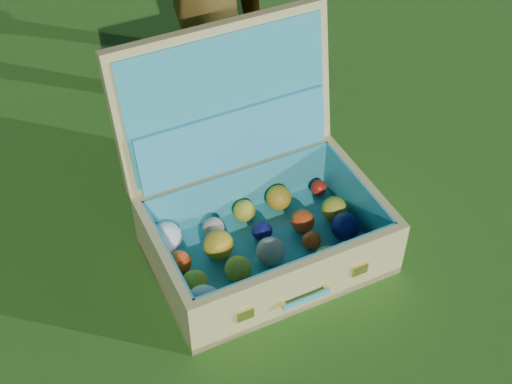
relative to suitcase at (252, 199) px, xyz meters
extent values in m
plane|color=#215114|center=(-0.12, 0.02, -0.15)|extent=(60.00, 60.00, 0.00)
cube|color=#C9BB6C|center=(0.01, -0.08, -0.14)|extent=(0.61, 0.43, 0.02)
cube|color=#C9BB6C|center=(0.02, -0.26, -0.07)|extent=(0.58, 0.06, 0.17)
cube|color=#C9BB6C|center=(0.00, 0.11, -0.07)|extent=(0.58, 0.06, 0.17)
cube|color=#C9BB6C|center=(-0.27, -0.10, -0.07)|extent=(0.05, 0.35, 0.17)
cube|color=#C9BB6C|center=(0.29, -0.06, -0.07)|extent=(0.05, 0.35, 0.17)
cube|color=teal|center=(0.01, -0.08, -0.13)|extent=(0.56, 0.38, 0.01)
cube|color=teal|center=(0.02, -0.25, -0.06)|extent=(0.54, 0.04, 0.15)
cube|color=teal|center=(0.00, 0.09, -0.06)|extent=(0.54, 0.04, 0.15)
cube|color=teal|center=(-0.25, -0.10, -0.06)|extent=(0.03, 0.34, 0.15)
cube|color=teal|center=(0.28, -0.06, -0.06)|extent=(0.03, 0.34, 0.15)
cube|color=#C9BB6C|center=(-0.01, 0.17, 0.21)|extent=(0.59, 0.15, 0.39)
cube|color=teal|center=(0.00, 0.15, 0.21)|extent=(0.54, 0.11, 0.34)
cube|color=#38A3B9|center=(0.00, 0.12, 0.11)|extent=(0.52, 0.08, 0.16)
cube|color=#F2C659|center=(-0.13, -0.28, -0.07)|extent=(0.04, 0.01, 0.03)
cube|color=#F2C659|center=(0.18, -0.26, -0.07)|extent=(0.04, 0.01, 0.03)
cylinder|color=#38A3B9|center=(0.03, -0.29, -0.08)|extent=(0.13, 0.02, 0.01)
cube|color=#F2C659|center=(-0.03, -0.28, -0.08)|extent=(0.01, 0.02, 0.01)
cube|color=#F2C659|center=(0.08, -0.28, -0.08)|extent=(0.01, 0.02, 0.01)
sphere|color=silver|center=(-0.21, -0.21, -0.08)|extent=(0.09, 0.09, 0.09)
sphere|color=#B81C0E|center=(-0.09, -0.20, -0.10)|extent=(0.05, 0.05, 0.05)
sphere|color=silver|center=(0.02, -0.21, -0.10)|extent=(0.05, 0.05, 0.05)
sphere|color=gold|center=(0.13, -0.18, -0.09)|extent=(0.07, 0.07, 0.07)
sphere|color=gold|center=(0.24, -0.19, -0.09)|extent=(0.07, 0.07, 0.07)
sphere|color=gold|center=(-0.20, -0.13, -0.09)|extent=(0.07, 0.07, 0.07)
sphere|color=gold|center=(-0.09, -0.13, -0.09)|extent=(0.07, 0.07, 0.07)
sphere|color=#C7AD8C|center=(0.01, -0.11, -0.09)|extent=(0.07, 0.07, 0.07)
sphere|color=#DE4212|center=(0.13, -0.10, -0.10)|extent=(0.05, 0.05, 0.05)
sphere|color=#0F104E|center=(0.22, -0.10, -0.09)|extent=(0.08, 0.08, 0.08)
sphere|color=#DE4212|center=(-0.22, -0.05, -0.10)|extent=(0.06, 0.06, 0.06)
sphere|color=gold|center=(-0.11, -0.04, -0.09)|extent=(0.08, 0.08, 0.08)
sphere|color=#0F104E|center=(0.02, -0.03, -0.10)|extent=(0.05, 0.05, 0.05)
sphere|color=#DE4212|center=(0.13, -0.04, -0.10)|extent=(0.06, 0.06, 0.06)
sphere|color=gold|center=(0.23, -0.03, -0.09)|extent=(0.07, 0.07, 0.07)
sphere|color=silver|center=(-0.23, 0.03, -0.09)|extent=(0.08, 0.08, 0.08)
sphere|color=#C7AD8C|center=(-0.10, 0.03, -0.10)|extent=(0.06, 0.06, 0.06)
sphere|color=gold|center=(0.00, 0.06, -0.10)|extent=(0.06, 0.06, 0.06)
sphere|color=gold|center=(0.10, 0.06, -0.09)|extent=(0.07, 0.07, 0.07)
sphere|color=#B81C0E|center=(0.23, 0.07, -0.11)|extent=(0.04, 0.04, 0.04)
camera|label=1|loc=(-0.47, -1.21, 1.28)|focal=50.00mm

